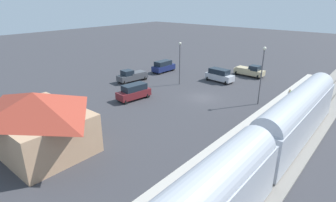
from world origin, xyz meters
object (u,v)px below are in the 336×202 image
object	(u,v)px
station_building	(37,120)
pickup_charcoal	(132,76)
suv_silver	(219,75)
suv_maroon	(134,92)
light_pole_near_platform	(262,69)
light_pole_lot_center	(180,58)
pedestrian_on_platform	(289,96)
pedestrian_waiting_far	(289,94)
pickup_tan	(250,71)
suv_navy	(163,66)

from	to	relation	value
station_building	pickup_charcoal	world-z (taller)	station_building
station_building	suv_silver	xyz separation A→B (m)	(-1.59, -30.94, -1.82)
suv_maroon	light_pole_near_platform	bearing A→B (deg)	-146.36
pickup_charcoal	light_pole_near_platform	world-z (taller)	light_pole_near_platform
light_pole_near_platform	light_pole_lot_center	distance (m)	13.90
pedestrian_on_platform	light_pole_lot_center	distance (m)	17.50
suv_silver	station_building	bearing A→B (deg)	87.05
pedestrian_waiting_far	light_pole_near_platform	xyz separation A→B (m)	(3.08, 2.99, 3.64)
pickup_charcoal	light_pole_near_platform	size ratio (longest dim) A/B	0.72
pickup_tan	light_pole_near_platform	size ratio (longest dim) A/B	0.70
pedestrian_waiting_far	suv_maroon	world-z (taller)	suv_maroon
pedestrian_on_platform	suv_maroon	bearing A→B (deg)	34.10
pickup_charcoal	pickup_tan	size ratio (longest dim) A/B	1.03
station_building	suv_silver	distance (m)	31.04
pickup_charcoal	light_pole_near_platform	bearing A→B (deg)	-170.45
suv_navy	pickup_tan	distance (m)	16.37
pedestrian_waiting_far	suv_silver	world-z (taller)	suv_silver
pickup_tan	suv_maroon	distance (m)	23.57
pickup_charcoal	suv_maroon	world-z (taller)	suv_maroon
pedestrian_on_platform	pickup_tan	world-z (taller)	pickup_tan
suv_silver	pickup_tan	distance (m)	7.12
suv_maroon	pedestrian_waiting_far	bearing A→B (deg)	-144.26
suv_navy	light_pole_lot_center	world-z (taller)	light_pole_lot_center
station_building	pickup_charcoal	xyz separation A→B (m)	(10.08, -21.21, -1.94)
suv_silver	suv_maroon	distance (m)	16.46
pedestrian_waiting_far	pickup_tan	distance (m)	14.08
suv_maroon	light_pole_lot_center	size ratio (longest dim) A/B	0.73
pickup_charcoal	pickup_tan	xyz separation A→B (m)	(-14.25, -16.38, 0.00)
station_building	light_pole_near_platform	size ratio (longest dim) A/B	1.36
pedestrian_waiting_far	suv_navy	size ratio (longest dim) A/B	0.35
pickup_tan	light_pole_near_platform	world-z (taller)	light_pole_near_platform
suv_navy	suv_silver	bearing A→B (deg)	-173.92
suv_silver	pedestrian_waiting_far	bearing A→B (deg)	166.00
pedestrian_on_platform	suv_navy	xyz separation A→B (m)	(24.57, -2.57, -0.13)
pedestrian_on_platform	pickup_charcoal	distance (m)	25.19
pedestrian_waiting_far	light_pole_near_platform	bearing A→B (deg)	44.22
pedestrian_waiting_far	pickup_charcoal	xyz separation A→B (m)	(24.35, 6.57, -0.25)
suv_maroon	suv_navy	bearing A→B (deg)	-64.33
pedestrian_on_platform	pickup_charcoal	world-z (taller)	pickup_charcoal
suv_maroon	light_pole_near_platform	distance (m)	17.71
pedestrian_on_platform	pedestrian_waiting_far	bearing A→B (deg)	-78.91
light_pole_lot_center	suv_silver	bearing A→B (deg)	-126.44
pedestrian_waiting_far	pickup_tan	size ratio (longest dim) A/B	0.31
suv_silver	light_pole_lot_center	size ratio (longest dim) A/B	0.72
pickup_tan	suv_maroon	size ratio (longest dim) A/B	1.07
pedestrian_waiting_far	light_pole_near_platform	world-z (taller)	light_pole_near_platform
suv_silver	suv_navy	size ratio (longest dim) A/B	1.02
pickup_tan	light_pole_lot_center	distance (m)	14.62
light_pole_near_platform	suv_navy	bearing A→B (deg)	-12.91
pedestrian_on_platform	suv_maroon	size ratio (longest dim) A/B	0.33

